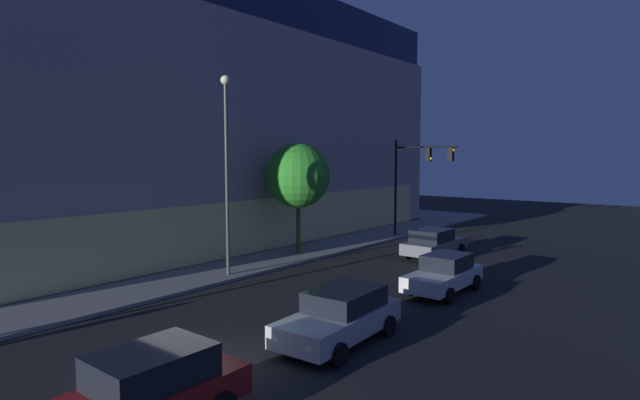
# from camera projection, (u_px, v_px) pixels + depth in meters

# --- Properties ---
(ground_plane) EXTENTS (120.00, 120.00, 0.00)m
(ground_plane) POSITION_uv_depth(u_px,v_px,m) (199.00, 368.00, 13.85)
(ground_plane) COLOR black
(modern_building) EXTENTS (38.55, 23.65, 16.59)m
(modern_building) POSITION_uv_depth(u_px,v_px,m) (159.00, 123.00, 37.52)
(modern_building) COLOR #4C4C51
(modern_building) RESTS_ON ground
(traffic_light_far_corner) EXTENTS (0.54, 4.83, 6.77)m
(traffic_light_far_corner) POSITION_uv_depth(u_px,v_px,m) (417.00, 169.00, 35.03)
(traffic_light_far_corner) COLOR black
(traffic_light_far_corner) RESTS_ON sidewalk_corner
(street_lamp_sidewalk) EXTENTS (0.44, 0.44, 9.35)m
(street_lamp_sidewalk) POSITION_uv_depth(u_px,v_px,m) (226.00, 154.00, 23.71)
(street_lamp_sidewalk) COLOR #434343
(street_lamp_sidewalk) RESTS_ON sidewalk_corner
(sidewalk_tree) EXTENTS (3.73, 3.73, 6.38)m
(sidewalk_tree) POSITION_uv_depth(u_px,v_px,m) (298.00, 176.00, 29.20)
(sidewalk_tree) COLOR brown
(sidewalk_tree) RESTS_ON sidewalk_corner
(car_red) EXTENTS (4.73, 2.12, 1.73)m
(car_red) POSITION_uv_depth(u_px,v_px,m) (142.00, 393.00, 10.49)
(car_red) COLOR maroon
(car_red) RESTS_ON ground
(car_silver) EXTENTS (4.77, 2.31, 1.65)m
(car_silver) POSITION_uv_depth(u_px,v_px,m) (341.00, 315.00, 15.71)
(car_silver) COLOR #B7BABF
(car_silver) RESTS_ON ground
(car_white) EXTENTS (4.45, 2.02, 1.60)m
(car_white) POSITION_uv_depth(u_px,v_px,m) (444.00, 274.00, 21.56)
(car_white) COLOR silver
(car_white) RESTS_ON ground
(car_grey) EXTENTS (4.65, 2.24, 1.66)m
(car_grey) POSITION_uv_depth(u_px,v_px,m) (434.00, 243.00, 28.89)
(car_grey) COLOR slate
(car_grey) RESTS_ON ground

